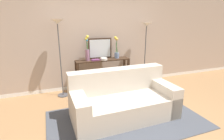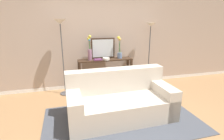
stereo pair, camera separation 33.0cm
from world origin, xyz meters
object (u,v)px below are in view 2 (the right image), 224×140
book_row_under_console (92,88)px  floor_lamp_left (61,37)px  wall_mirror (103,48)px  couch (120,101)px  fruit_bowl (106,59)px  vase_tall_flowers (90,51)px  console_table (105,69)px  vase_short_flowers (120,50)px  floor_lamp_right (150,37)px  book_stack (98,60)px

book_row_under_console → floor_lamp_left: bearing=-174.8°
wall_mirror → couch: bearing=-91.3°
wall_mirror → fruit_bowl: size_ratio=3.47×
floor_lamp_left → vase_tall_flowers: bearing=3.9°
console_table → vase_tall_flowers: (-0.40, -0.02, 0.50)m
couch → floor_lamp_left: (-0.98, 1.37, 1.11)m
couch → fruit_bowl: 1.44m
couch → vase_short_flowers: bearing=72.7°
fruit_bowl → vase_short_flowers: bearing=14.7°
vase_tall_flowers → fruit_bowl: bearing=-10.3°
floor_lamp_left → floor_lamp_right: bearing=-0.0°
vase_tall_flowers → book_row_under_console: size_ratio=1.57×
couch → vase_short_flowers: vase_short_flowers is taller
couch → wall_mirror: wall_mirror is taller
couch → wall_mirror: bearing=88.7°
wall_mirror → vase_short_flowers: vase_short_flowers is taller
couch → fruit_bowl: size_ratio=10.91×
wall_mirror → book_stack: size_ratio=2.93×
console_table → wall_mirror: bearing=101.9°
floor_lamp_right → wall_mirror: (-1.23, 0.19, -0.28)m
couch → wall_mirror: size_ratio=3.14×
fruit_bowl → book_row_under_console: 0.88m
floor_lamp_right → book_stack: bearing=-179.9°
book_row_under_console → wall_mirror: bearing=20.6°
vase_tall_flowers → vase_short_flowers: bearing=2.1°
book_row_under_console → vase_tall_flowers: bearing=-148.4°
couch → floor_lamp_right: (1.26, 1.37, 1.05)m
couch → floor_lamp_right: size_ratio=1.13×
floor_lamp_right → book_row_under_console: bearing=177.7°
console_table → book_row_under_console: console_table is taller
wall_mirror → vase_short_flowers: bearing=-15.8°
floor_lamp_left → book_stack: (0.84, -0.00, -0.59)m
floor_lamp_left → wall_mirror: floor_lamp_left is taller
floor_lamp_left → vase_tall_flowers: (0.65, 0.04, -0.36)m
book_stack → floor_lamp_right: bearing=0.1°
couch → book_row_under_console: (-0.31, 1.43, -0.26)m
book_row_under_console → vase_short_flowers: bearing=0.8°
couch → fruit_bowl: bearing=87.3°
book_row_under_console → couch: bearing=-77.9°
vase_short_flowers → book_stack: size_ratio=2.68×
console_table → book_stack: bearing=-162.7°
couch → floor_lamp_left: bearing=125.8°
couch → vase_tall_flowers: 1.63m
floor_lamp_right → book_row_under_console: floor_lamp_right is taller
floor_lamp_right → floor_lamp_left: bearing=180.0°
console_table → fruit_bowl: (0.00, -0.09, 0.29)m
vase_tall_flowers → book_stack: (0.19, -0.05, -0.23)m
floor_lamp_right → vase_tall_flowers: 1.63m
couch → console_table: 1.45m
console_table → fruit_bowl: 0.30m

